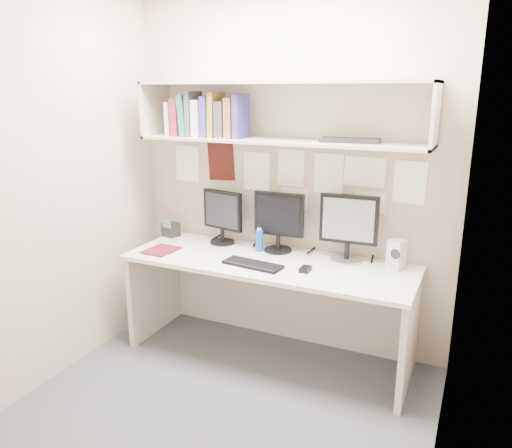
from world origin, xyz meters
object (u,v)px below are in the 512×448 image
at_px(desk, 268,309).
at_px(maroon_notebook, 161,250).
at_px(speaker, 396,255).
at_px(desk_phone, 171,229).
at_px(monitor_center, 279,219).
at_px(monitor_right, 348,225).
at_px(monitor_left, 223,214).
at_px(keyboard, 253,264).

relative_size(desk, maroon_notebook, 8.28).
xyz_separation_m(speaker, desk_phone, (-1.76, 0.01, -0.04)).
relative_size(monitor_center, desk_phone, 3.01).
bearing_deg(desk_phone, maroon_notebook, -52.96).
bearing_deg(monitor_center, maroon_notebook, -155.96).
height_order(monitor_right, desk_phone, monitor_right).
bearing_deg(monitor_left, monitor_right, 11.53).
bearing_deg(monitor_right, desk_phone, 177.40).
relative_size(monitor_left, monitor_right, 0.88).
distance_m(monitor_center, maroon_notebook, 0.88).
height_order(monitor_center, monitor_right, monitor_right).
distance_m(monitor_left, speaker, 1.31).
bearing_deg(monitor_right, monitor_center, 176.63).
height_order(keyboard, desk_phone, desk_phone).
xyz_separation_m(monitor_center, desk_phone, (-0.92, -0.02, -0.18)).
xyz_separation_m(desk, speaker, (0.82, 0.19, 0.46)).
height_order(monitor_center, speaker, monitor_center).
xyz_separation_m(monitor_left, monitor_center, (0.46, -0.00, 0.01)).
bearing_deg(monitor_center, monitor_left, 178.42).
bearing_deg(speaker, monitor_center, -160.95).
relative_size(monitor_right, keyboard, 1.13).
bearing_deg(monitor_right, maroon_notebook, -167.26).
xyz_separation_m(desk, monitor_right, (0.49, 0.22, 0.61)).
bearing_deg(speaker, desk_phone, -159.40).
relative_size(keyboard, desk_phone, 2.85).
xyz_separation_m(monitor_center, maroon_notebook, (-0.77, -0.37, -0.23)).
bearing_deg(desk, monitor_right, 24.13).
xyz_separation_m(desk, maroon_notebook, (-0.79, -0.15, 0.37)).
relative_size(desk, desk_phone, 13.97).
distance_m(desk, monitor_left, 0.79).
relative_size(desk, monitor_center, 4.65).
bearing_deg(desk_phone, monitor_right, 14.36).
distance_m(speaker, desk_phone, 1.76).
distance_m(desk, keyboard, 0.41).
distance_m(monitor_center, speaker, 0.85).
distance_m(monitor_left, maroon_notebook, 0.53).
xyz_separation_m(monitor_right, speaker, (0.33, -0.03, -0.15)).
xyz_separation_m(monitor_left, keyboard, (0.43, -0.37, -0.21)).
bearing_deg(monitor_center, keyboard, -96.47).
bearing_deg(desk, desk_phone, 167.97).
bearing_deg(maroon_notebook, keyboard, 3.96).
distance_m(monitor_right, maroon_notebook, 1.35).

